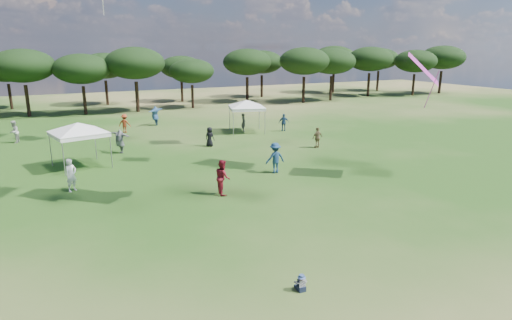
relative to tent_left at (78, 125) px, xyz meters
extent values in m
cylinder|color=black|center=(-3.60, 24.88, -1.04)|extent=(0.40, 0.40, 3.46)
ellipsoid|color=black|center=(-3.60, 24.88, 2.77)|extent=(6.73, 6.73, 3.63)
cylinder|color=black|center=(2.21, 23.70, -1.17)|extent=(0.37, 0.37, 3.21)
ellipsoid|color=black|center=(2.21, 23.70, 2.36)|extent=(6.24, 6.24, 3.36)
cylinder|color=black|center=(8.04, 23.25, -1.00)|extent=(0.41, 0.41, 3.56)
ellipsoid|color=black|center=(8.04, 23.25, 2.92)|extent=(6.91, 6.91, 3.73)
cylinder|color=black|center=(14.98, 23.58, -1.34)|extent=(0.33, 0.33, 2.88)
ellipsoid|color=black|center=(14.98, 23.58, 1.83)|extent=(5.60, 5.60, 3.02)
cylinder|color=black|center=(23.74, 26.05, -1.06)|extent=(0.39, 0.39, 3.44)
ellipsoid|color=black|center=(23.74, 26.05, 2.73)|extent=(6.69, 6.69, 3.60)
cylinder|color=black|center=(30.55, 22.13, -1.01)|extent=(0.40, 0.40, 3.53)
ellipsoid|color=black|center=(30.55, 22.13, 2.88)|extent=(6.86, 6.86, 3.70)
cylinder|color=black|center=(35.43, 22.54, -1.04)|extent=(0.40, 0.40, 3.47)
ellipsoid|color=black|center=(35.43, 22.54, 2.77)|extent=(6.74, 6.74, 3.63)
cylinder|color=black|center=(44.01, 24.53, -0.99)|extent=(0.41, 0.41, 3.57)
ellipsoid|color=black|center=(44.01, 24.53, 2.94)|extent=(6.94, 6.94, 3.74)
cylinder|color=black|center=(51.12, 22.19, -1.10)|extent=(0.38, 0.38, 3.35)
ellipsoid|color=black|center=(51.12, 22.19, 2.59)|extent=(6.51, 6.51, 3.51)
cylinder|color=black|center=(57.62, 22.69, -0.95)|extent=(0.42, 0.42, 3.66)
ellipsoid|color=black|center=(57.62, 22.69, 3.08)|extent=(7.10, 7.10, 3.83)
cylinder|color=black|center=(-5.73, 32.39, -1.22)|extent=(0.36, 0.36, 3.11)
ellipsoid|color=black|center=(-5.73, 32.39, 2.21)|extent=(6.05, 6.05, 3.26)
cylinder|color=black|center=(5.61, 31.60, -1.18)|extent=(0.37, 0.37, 3.20)
ellipsoid|color=black|center=(5.61, 31.60, 2.34)|extent=(6.21, 6.21, 3.35)
cylinder|color=black|center=(15.61, 30.42, -1.28)|extent=(0.34, 0.34, 2.99)
ellipsoid|color=black|center=(15.61, 30.42, 2.01)|extent=(5.81, 5.81, 3.13)
cylinder|color=black|center=(28.40, 30.82, -1.12)|extent=(0.38, 0.38, 3.31)
ellipsoid|color=black|center=(28.40, 30.82, 2.52)|extent=(6.43, 6.43, 3.47)
cylinder|color=black|center=(42.09, 31.20, -0.96)|extent=(0.42, 0.42, 3.64)
ellipsoid|color=black|center=(42.09, 31.20, 3.04)|extent=(7.06, 7.06, 3.81)
cylinder|color=black|center=(51.18, 30.58, -1.05)|extent=(0.40, 0.40, 3.46)
ellipsoid|color=black|center=(51.18, 30.58, 2.76)|extent=(6.72, 6.72, 3.62)
cylinder|color=gray|center=(-1.07, -1.73, -1.66)|extent=(0.06, 0.06, 2.23)
cylinder|color=gray|center=(1.73, -1.07, -1.66)|extent=(0.06, 0.06, 2.23)
cylinder|color=gray|center=(-1.73, 1.07, -1.66)|extent=(0.06, 0.06, 2.23)
cylinder|color=gray|center=(1.07, 1.73, -1.66)|extent=(0.06, 0.06, 2.23)
cube|color=white|center=(0.00, 0.00, -0.60)|extent=(3.64, 3.64, 0.25)
pyramid|color=white|center=(0.00, 0.00, 0.13)|extent=(6.01, 6.01, 0.60)
cylinder|color=gray|center=(12.76, 5.09, -1.65)|extent=(0.06, 0.06, 2.24)
cylinder|color=gray|center=(15.46, 4.32, -1.65)|extent=(0.06, 0.06, 2.24)
cylinder|color=gray|center=(13.53, 7.80, -1.65)|extent=(0.06, 0.06, 2.24)
cylinder|color=gray|center=(16.23, 7.03, -1.65)|extent=(0.06, 0.06, 2.24)
cube|color=white|center=(14.50, 6.06, -0.58)|extent=(3.67, 3.67, 0.25)
pyramid|color=white|center=(14.50, 6.06, 0.14)|extent=(5.82, 5.82, 0.60)
cube|color=#151D31|center=(5.08, -18.60, -2.69)|extent=(0.26, 0.26, 0.18)
cube|color=#151D31|center=(5.02, -18.42, -2.73)|extent=(0.10, 0.22, 0.10)
cube|color=#151D31|center=(5.18, -18.44, -2.73)|extent=(0.10, 0.22, 0.10)
cube|color=white|center=(5.08, -18.60, -2.49)|extent=(0.24, 0.18, 0.24)
cylinder|color=white|center=(4.94, -18.52, -2.49)|extent=(0.09, 0.23, 0.14)
cylinder|color=white|center=(5.23, -18.55, -2.49)|extent=(0.09, 0.23, 0.14)
sphere|color=#E0B293|center=(5.08, -18.60, -2.33)|extent=(0.16, 0.16, 0.16)
cone|color=#496AAB|center=(5.08, -18.60, -2.29)|extent=(0.27, 0.27, 0.03)
cylinder|color=#496AAB|center=(5.08, -18.60, -2.25)|extent=(0.18, 0.18, 0.07)
imported|color=#323137|center=(14.35, 6.44, -1.94)|extent=(0.59, 0.71, 1.67)
imported|color=maroon|center=(4.44, 10.55, -1.93)|extent=(1.26, 1.11, 1.70)
imported|color=navy|center=(17.74, 4.96, -1.97)|extent=(1.02, 0.70, 1.61)
imported|color=maroon|center=(6.25, -8.88, -1.85)|extent=(0.81, 0.98, 1.86)
imported|color=white|center=(-0.85, -4.90, -1.88)|extent=(0.78, 0.73, 1.79)
imported|color=navy|center=(7.80, 13.11, -1.82)|extent=(2.15, 2.07, 1.91)
imported|color=#54545A|center=(2.85, 2.76, -1.90)|extent=(1.44, 2.20, 1.75)
imported|color=brown|center=(16.74, -2.04, -1.98)|extent=(0.97, 0.49, 1.59)
imported|color=navy|center=(10.61, -6.59, -1.83)|extent=(1.23, 0.72, 1.89)
imported|color=#BBB7B0|center=(-4.28, 10.05, -1.88)|extent=(0.86, 1.01, 1.80)
imported|color=black|center=(9.46, 2.01, -2.02)|extent=(0.85, 0.88, 1.52)
plane|color=#BD2FA0|center=(17.63, -10.93, 3.56)|extent=(3.00, 2.75, 1.87)
camera|label=1|loc=(-1.47, -28.84, 4.73)|focal=30.00mm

